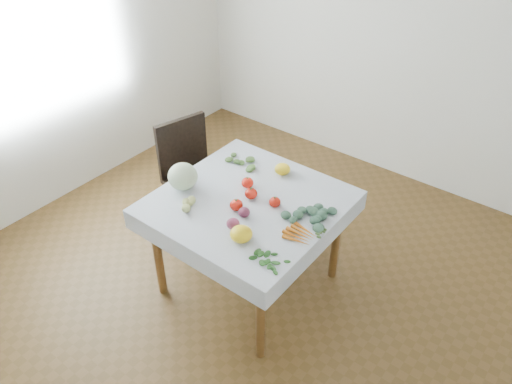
% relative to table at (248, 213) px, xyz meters
% --- Properties ---
extents(ground, '(4.00, 4.00, 0.00)m').
position_rel_table_xyz_m(ground, '(0.00, 0.00, -0.65)').
color(ground, brown).
extents(back_wall, '(4.00, 0.04, 2.70)m').
position_rel_table_xyz_m(back_wall, '(0.00, 2.00, 0.70)').
color(back_wall, white).
rests_on(back_wall, ground).
extents(left_wall, '(0.04, 4.00, 2.70)m').
position_rel_table_xyz_m(left_wall, '(-2.00, 0.00, 0.70)').
color(left_wall, white).
rests_on(left_wall, ground).
extents(table, '(1.00, 1.00, 0.75)m').
position_rel_table_xyz_m(table, '(0.00, 0.00, 0.00)').
color(table, brown).
rests_on(table, ground).
extents(tablecloth, '(1.12, 1.12, 0.01)m').
position_rel_table_xyz_m(tablecloth, '(0.00, 0.00, 0.10)').
color(tablecloth, white).
rests_on(tablecloth, table).
extents(chair, '(0.52, 0.52, 0.93)m').
position_rel_table_xyz_m(chair, '(-0.79, 0.26, -0.12)').
color(chair, black).
rests_on(chair, ground).
extents(cabbage, '(0.20, 0.20, 0.18)m').
position_rel_table_xyz_m(cabbage, '(-0.43, -0.15, 0.19)').
color(cabbage, '#AEC2A2').
rests_on(cabbage, tablecloth).
extents(tomato_a, '(0.10, 0.10, 0.07)m').
position_rel_table_xyz_m(tomato_a, '(-0.10, 0.12, 0.14)').
color(tomato_a, red).
rests_on(tomato_a, tablecloth).
extents(tomato_b, '(0.10, 0.10, 0.07)m').
position_rel_table_xyz_m(tomato_b, '(0.17, 0.06, 0.13)').
color(tomato_b, red).
rests_on(tomato_b, tablecloth).
extents(tomato_c, '(0.11, 0.11, 0.07)m').
position_rel_table_xyz_m(tomato_c, '(-0.00, 0.03, 0.14)').
color(tomato_c, red).
rests_on(tomato_c, tablecloth).
extents(tomato_d, '(0.08, 0.08, 0.07)m').
position_rel_table_xyz_m(tomato_d, '(0.00, -0.12, 0.14)').
color(tomato_d, red).
rests_on(tomato_d, tablecloth).
extents(heirloom_back, '(0.14, 0.14, 0.08)m').
position_rel_table_xyz_m(heirloom_back, '(-0.00, 0.39, 0.14)').
color(heirloom_back, gold).
rests_on(heirloom_back, tablecloth).
extents(heirloom_front, '(0.14, 0.14, 0.09)m').
position_rel_table_xyz_m(heirloom_front, '(0.20, -0.32, 0.15)').
color(heirloom_front, gold).
rests_on(heirloom_front, tablecloth).
extents(onion_a, '(0.08, 0.08, 0.06)m').
position_rel_table_xyz_m(onion_a, '(0.08, -0.14, 0.13)').
color(onion_a, '#561834').
rests_on(onion_a, tablecloth).
extents(onion_b, '(0.10, 0.10, 0.07)m').
position_rel_table_xyz_m(onion_b, '(0.10, -0.27, 0.14)').
color(onion_b, '#561834').
rests_on(onion_b, tablecloth).
extents(tomatillo_cluster, '(0.11, 0.12, 0.05)m').
position_rel_table_xyz_m(tomatillo_cluster, '(-0.28, -0.28, 0.12)').
color(tomatillo_cluster, '#C9D57B').
rests_on(tomatillo_cluster, tablecloth).
extents(carrot_bunch, '(0.18, 0.17, 0.03)m').
position_rel_table_xyz_m(carrot_bunch, '(0.46, -0.08, 0.12)').
color(carrot_bunch, orange).
rests_on(carrot_bunch, tablecloth).
extents(kale_bunch, '(0.29, 0.26, 0.04)m').
position_rel_table_xyz_m(kale_bunch, '(0.43, 0.11, 0.12)').
color(kale_bunch, '#3D654A').
rests_on(kale_bunch, tablecloth).
extents(basil_bunch, '(0.23, 0.16, 0.01)m').
position_rel_table_xyz_m(basil_bunch, '(0.45, -0.39, 0.11)').
color(basil_bunch, '#1C571B').
rests_on(basil_bunch, tablecloth).
extents(dill_bunch, '(0.26, 0.19, 0.03)m').
position_rel_table_xyz_m(dill_bunch, '(-0.31, 0.36, 0.12)').
color(dill_bunch, '#4B7234').
rests_on(dill_bunch, tablecloth).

